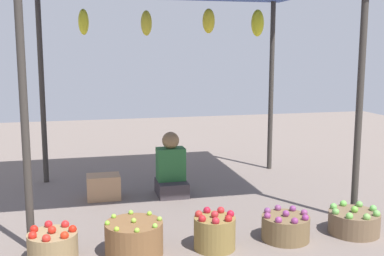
{
  "coord_description": "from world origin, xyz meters",
  "views": [
    {
      "loc": [
        -1.16,
        -5.44,
        1.76
      ],
      "look_at": [
        0.0,
        -0.59,
        0.95
      ],
      "focal_mm": 44.9,
      "sensor_mm": 36.0,
      "label": 1
    }
  ],
  "objects_px": {
    "basket_red_tomatoes": "(53,245)",
    "basket_green_apples": "(354,222)",
    "basket_purple_onions": "(286,227)",
    "wooden_crate_near_vendor": "(104,187)",
    "basket_red_apples": "(215,232)",
    "basket_limes": "(134,238)",
    "vendor_person": "(171,171)"
  },
  "relations": [
    {
      "from": "basket_red_tomatoes",
      "to": "basket_purple_onions",
      "type": "xyz_separation_m",
      "value": [
        2.1,
        -0.05,
        -0.01
      ]
    },
    {
      "from": "basket_limes",
      "to": "basket_green_apples",
      "type": "bearing_deg",
      "value": -0.37
    },
    {
      "from": "basket_red_apples",
      "to": "basket_purple_onions",
      "type": "xyz_separation_m",
      "value": [
        0.71,
        0.04,
        -0.03
      ]
    },
    {
      "from": "basket_limes",
      "to": "wooden_crate_near_vendor",
      "type": "distance_m",
      "value": 1.68
    },
    {
      "from": "basket_red_tomatoes",
      "to": "basket_purple_onions",
      "type": "height_order",
      "value": "basket_red_tomatoes"
    },
    {
      "from": "vendor_person",
      "to": "basket_limes",
      "type": "relative_size",
      "value": 1.54
    },
    {
      "from": "basket_purple_onions",
      "to": "basket_limes",
      "type": "bearing_deg",
      "value": 179.88
    },
    {
      "from": "vendor_person",
      "to": "basket_green_apples",
      "type": "relative_size",
      "value": 1.6
    },
    {
      "from": "basket_green_apples",
      "to": "vendor_person",
      "type": "bearing_deg",
      "value": 131.57
    },
    {
      "from": "basket_red_tomatoes",
      "to": "basket_limes",
      "type": "bearing_deg",
      "value": -4.31
    },
    {
      "from": "basket_red_tomatoes",
      "to": "basket_limes",
      "type": "height_order",
      "value": "basket_limes"
    },
    {
      "from": "basket_red_apples",
      "to": "basket_green_apples",
      "type": "distance_m",
      "value": 1.42
    },
    {
      "from": "basket_red_tomatoes",
      "to": "basket_green_apples",
      "type": "xyz_separation_m",
      "value": [
        2.81,
        -0.07,
        -0.01
      ]
    },
    {
      "from": "basket_purple_onions",
      "to": "basket_green_apples",
      "type": "bearing_deg",
      "value": -0.87
    },
    {
      "from": "wooden_crate_near_vendor",
      "to": "basket_red_apples",
      "type": "bearing_deg",
      "value": -62.79
    },
    {
      "from": "vendor_person",
      "to": "basket_red_apples",
      "type": "height_order",
      "value": "vendor_person"
    },
    {
      "from": "basket_red_apples",
      "to": "basket_green_apples",
      "type": "bearing_deg",
      "value": 1.37
    },
    {
      "from": "basket_limes",
      "to": "wooden_crate_near_vendor",
      "type": "xyz_separation_m",
      "value": [
        -0.17,
        1.67,
        0.0
      ]
    },
    {
      "from": "basket_green_apples",
      "to": "basket_red_apples",
      "type": "bearing_deg",
      "value": -178.63
    },
    {
      "from": "basket_limes",
      "to": "basket_green_apples",
      "type": "relative_size",
      "value": 1.04
    },
    {
      "from": "vendor_person",
      "to": "basket_purple_onions",
      "type": "relative_size",
      "value": 1.74
    },
    {
      "from": "basket_limes",
      "to": "basket_red_apples",
      "type": "distance_m",
      "value": 0.72
    },
    {
      "from": "basket_limes",
      "to": "basket_purple_onions",
      "type": "bearing_deg",
      "value": -0.12
    },
    {
      "from": "basket_red_tomatoes",
      "to": "basket_limes",
      "type": "xyz_separation_m",
      "value": [
        0.68,
        -0.05,
        0.02
      ]
    },
    {
      "from": "basket_red_apples",
      "to": "basket_red_tomatoes",
      "type": "bearing_deg",
      "value": 175.95
    },
    {
      "from": "basket_purple_onions",
      "to": "vendor_person",
      "type": "bearing_deg",
      "value": 114.88
    },
    {
      "from": "vendor_person",
      "to": "basket_red_apples",
      "type": "xyz_separation_m",
      "value": [
        0.06,
        -1.7,
        -0.14
      ]
    },
    {
      "from": "basket_limes",
      "to": "basket_purple_onions",
      "type": "distance_m",
      "value": 1.42
    },
    {
      "from": "basket_purple_onions",
      "to": "wooden_crate_near_vendor",
      "type": "height_order",
      "value": "wooden_crate_near_vendor"
    },
    {
      "from": "wooden_crate_near_vendor",
      "to": "vendor_person",
      "type": "bearing_deg",
      "value": -1.2
    },
    {
      "from": "basket_red_apples",
      "to": "basket_purple_onions",
      "type": "relative_size",
      "value": 0.83
    },
    {
      "from": "basket_purple_onions",
      "to": "wooden_crate_near_vendor",
      "type": "xyz_separation_m",
      "value": [
        -1.59,
        1.67,
        0.03
      ]
    }
  ]
}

